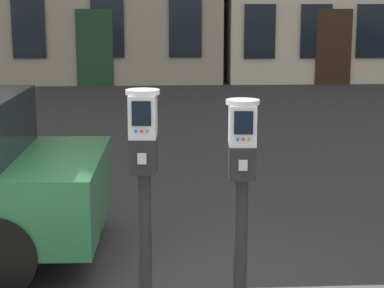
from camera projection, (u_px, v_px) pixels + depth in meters
The scene contains 2 objects.
parking_meter_near_kerb at pixel (144, 162), 4.35m from camera, with size 0.23×0.26×1.50m.
parking_meter_twin_adjacent at pixel (242, 168), 4.39m from camera, with size 0.23×0.26×1.43m.
Camera 1 is at (0.08, -4.39, 2.15)m, focal length 63.40 mm.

